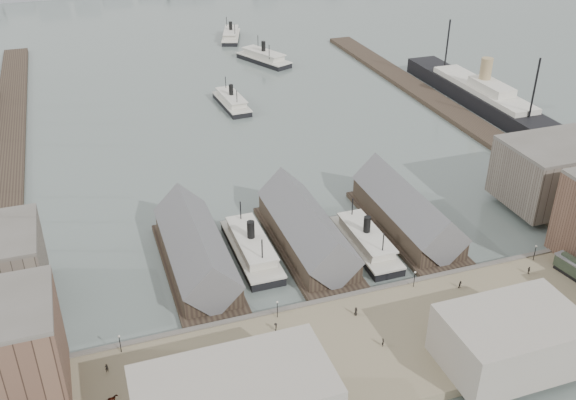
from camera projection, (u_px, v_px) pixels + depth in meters
name	position (u px, v px, depth m)	size (l,w,h in m)	color
ground	(334.00, 289.00, 136.54)	(900.00, 900.00, 0.00)	#53605B
quay	(376.00, 347.00, 119.56)	(180.00, 30.00, 2.00)	#786B50
seawall	(344.00, 300.00, 131.69)	(180.00, 1.20, 2.30)	#59544C
west_wharf	(8.00, 146.00, 199.22)	(10.00, 220.00, 1.60)	#2D231C
east_wharf	(437.00, 102.00, 232.63)	(10.00, 180.00, 1.60)	#2D231C
ferry_shed_west	(196.00, 252.00, 140.78)	(14.00, 42.00, 12.60)	#2D231C
ferry_shed_center	(307.00, 231.00, 148.20)	(14.00, 42.00, 12.60)	#2D231C
ferry_shed_east	(407.00, 213.00, 155.62)	(14.00, 42.00, 12.60)	#2D231C
warehouse_east_back	(558.00, 173.00, 163.68)	(28.00, 20.00, 15.00)	#60564C
street_bldg_center	(511.00, 340.00, 112.44)	(24.00, 16.00, 10.00)	gray
lamp_post_far_w	(120.00, 340.00, 115.63)	(0.44, 0.44, 3.92)	black
lamp_post_near_w	(277.00, 306.00, 124.19)	(0.44, 0.44, 3.92)	black
lamp_post_near_e	(415.00, 276.00, 132.75)	(0.44, 0.44, 3.92)	black
lamp_post_far_e	(535.00, 250.00, 141.31)	(0.44, 0.44, 3.92)	black
ferry_docked_west	(251.00, 247.00, 146.62)	(8.10, 27.00, 9.64)	black
ferry_docked_east	(366.00, 241.00, 149.17)	(7.68, 25.59, 9.14)	black
ferry_open_near	(232.00, 101.00, 229.85)	(8.84, 24.87, 8.74)	black
ferry_open_mid	(264.00, 57.00, 275.75)	(18.71, 28.52, 9.83)	black
ferry_open_far	(231.00, 35.00, 308.18)	(15.04, 26.46, 9.06)	black
ocean_steamer	(482.00, 96.00, 229.39)	(12.07, 88.18, 17.64)	black
tram	(576.00, 270.00, 135.98)	(4.30, 10.60, 3.67)	black
horse_cart_center	(284.00, 340.00, 118.64)	(4.77, 3.25, 1.50)	black
horse_cart_right	(449.00, 334.00, 120.06)	(4.62, 1.74, 1.53)	black
pedestrian_0	(107.00, 368.00, 112.23)	(0.62, 0.45, 1.69)	black
pedestrian_2	(276.00, 327.00, 121.68)	(1.12, 0.64, 1.73)	black
pedestrian_3	(303.00, 390.00, 107.61)	(0.97, 0.40, 1.66)	black
pedestrian_4	(356.00, 311.00, 125.65)	(0.88, 0.57, 1.80)	black
pedestrian_5	(383.00, 342.00, 117.91)	(0.64, 0.47, 1.75)	black
pedestrian_6	(460.00, 284.00, 133.38)	(0.82, 0.64, 1.69)	black
pedestrian_7	(546.00, 309.00, 126.35)	(1.16, 0.67, 1.80)	black
pedestrian_8	(529.00, 270.00, 137.72)	(1.03, 0.43, 1.76)	black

